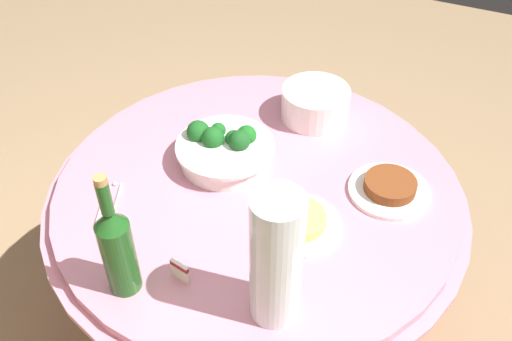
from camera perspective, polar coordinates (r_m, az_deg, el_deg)
The scene contains 10 objects.
ground_plane at distance 2.12m, azimuth 0.00°, elevation -16.06°, with size 6.00×6.00×0.00m, color #9E7F5B.
buffet_table at distance 1.82m, azimuth 0.00°, elevation -9.77°, with size 1.16×1.16×0.74m.
broccoli_bowl at distance 1.60m, azimuth -3.18°, elevation 2.17°, with size 0.28×0.28×0.11m.
plate_stack at distance 1.76m, azimuth 6.01°, elevation 6.77°, with size 0.21×0.21×0.10m.
wine_bottle at distance 1.26m, azimuth -13.86°, elevation -7.63°, with size 0.07×0.07×0.34m.
decorative_fruit_vase at distance 1.16m, azimuth 2.04°, elevation -9.55°, with size 0.11×0.11×0.34m.
serving_tongs at distance 1.54m, azimuth -14.61°, elevation -3.18°, with size 0.11×0.16×0.01m.
food_plate_noodles at distance 1.43m, azimuth 4.28°, elevation -5.17°, with size 0.22×0.22×0.04m.
food_plate_stir_fry at distance 1.55m, azimuth 13.37°, elevation -1.70°, with size 0.22×0.22×0.04m.
label_placard_front at distance 1.32m, azimuth -7.71°, elevation -9.97°, with size 0.05×0.02×0.05m.
Camera 1 is at (-0.48, 1.02, 1.80)m, focal length 39.53 mm.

